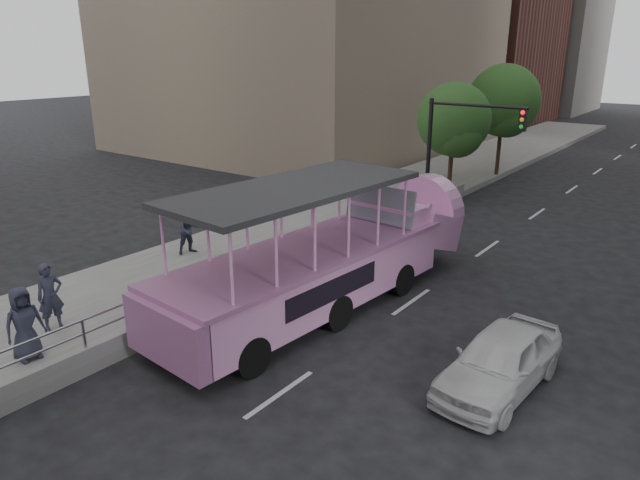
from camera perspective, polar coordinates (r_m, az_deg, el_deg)
ground at (r=14.76m, az=-1.88°, el=-10.41°), size 160.00×160.00×0.00m
sidewalk at (r=25.36m, az=2.13°, el=2.51°), size 5.50×80.00×0.30m
kerb_wall at (r=17.78m, az=-5.72°, el=-3.58°), size 0.24×30.00×0.36m
guardrail at (r=17.54m, az=-5.78°, el=-1.57°), size 0.07×22.00×0.71m
duck_boat at (r=16.60m, az=1.33°, el=-1.69°), size 3.62×11.60×3.79m
car at (r=13.32m, az=17.55°, el=-11.42°), size 1.91×4.12×1.37m
pedestrian_near at (r=16.06m, az=-25.38°, el=-5.13°), size 0.54×0.71×1.77m
pedestrian_mid at (r=20.42m, az=-12.99°, el=1.04°), size 0.86×1.00×1.75m
pedestrian_far at (r=14.80m, az=-27.50°, el=-7.43°), size 0.63×0.91×1.78m
parking_sign at (r=20.45m, az=4.01°, el=3.59°), size 0.13×0.68×3.05m
traffic_signal at (r=24.86m, az=13.39°, el=9.60°), size 4.20×0.32×5.20m
street_tree_near at (r=28.57m, az=13.34°, el=11.36°), size 3.52×3.52×5.72m
street_tree_far at (r=34.00m, az=17.97°, el=12.87°), size 3.97×3.97×6.45m
midrise_stone_b at (r=77.92m, az=20.09°, el=19.57°), size 16.00×14.00×20.00m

